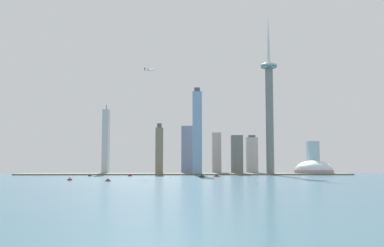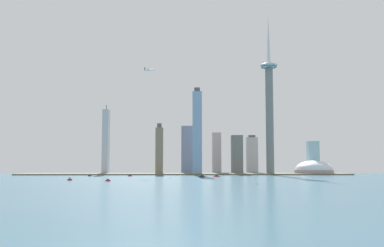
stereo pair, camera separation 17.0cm
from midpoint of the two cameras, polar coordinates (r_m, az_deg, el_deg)
ground_plane at (r=426.60m, az=-1.02°, el=-9.23°), size 6000.00×6000.00×0.00m
waterfront_pier at (r=929.51m, az=-1.02°, el=-6.75°), size 710.14×79.21×2.70m
observation_tower at (r=937.44m, az=10.29°, el=2.83°), size 37.29×37.29×350.32m
stadium_dome at (r=980.80m, az=15.95°, el=-6.01°), size 84.60×84.60×40.71m
skyscraper_0 at (r=1005.34m, az=8.01°, el=-4.18°), size 26.17×16.78×89.11m
skyscraper_1 at (r=914.81m, az=0.69°, el=-1.18°), size 19.99×20.31×186.97m
skyscraper_2 at (r=986.59m, az=-11.42°, el=-2.39°), size 13.13×26.82×156.51m
skyscraper_3 at (r=957.34m, az=6.03°, el=-4.16°), size 24.33×25.80×86.25m
skyscraper_4 at (r=1015.07m, az=15.86°, el=-4.38°), size 25.39×17.49×74.28m
skyscraper_5 at (r=999.76m, az=3.29°, el=-3.96°), size 20.50×26.75×94.80m
skyscraper_6 at (r=1005.43m, az=-0.67°, el=-3.45°), size 26.58×17.82×116.19m
skyscraper_7 at (r=1032.62m, az=3.63°, el=-3.69°), size 20.11×12.88×130.15m
skyscraper_8 at (r=944.57m, az=-4.38°, el=-3.57°), size 15.44×27.93×111.93m
boat_0 at (r=701.44m, az=-15.99°, el=-7.16°), size 7.21×2.87×4.87m
boat_1 at (r=659.23m, az=-11.15°, el=-7.46°), size 8.57×6.85×3.73m
boat_2 at (r=844.68m, az=-8.28°, el=-6.89°), size 8.01×5.48×8.10m
boat_3 at (r=863.02m, az=-13.49°, el=-6.73°), size 6.86×3.57×10.99m
boat_4 at (r=810.83m, az=3.31°, el=-7.01°), size 11.69×14.00×4.19m
boat_5 at (r=792.18m, az=1.36°, el=-7.07°), size 10.79×5.32×7.74m
channel_buoy_0 at (r=567.96m, az=8.69°, el=-7.93°), size 1.02×1.02×2.77m
channel_buoy_1 at (r=739.71m, az=-2.97°, el=-7.23°), size 1.02×1.02×2.92m
channel_buoy_2 at (r=776.60m, az=7.69°, el=-7.13°), size 1.40×1.40×1.56m
airplane at (r=933.11m, az=-5.76°, el=7.12°), size 23.31×23.21×7.69m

